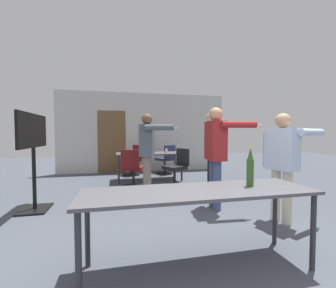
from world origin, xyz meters
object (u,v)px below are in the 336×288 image
office_chair_side_rolled (133,161)px  beer_bottle (250,168)px  office_chair_far_right (166,160)px  office_chair_mid_tucked (177,169)px  drink_cup (166,151)px  office_chair_near_pushed (133,170)px  person_near_casual (283,157)px  person_left_plaid (211,141)px  person_right_polo (216,148)px  person_far_watching (148,147)px  tv_screen (33,148)px

office_chair_side_rolled → beer_bottle: size_ratio=2.36×
office_chair_far_right → office_chair_mid_tucked: 1.73m
office_chair_side_rolled → beer_bottle: bearing=155.7°
drink_cup → office_chair_near_pushed: bearing=-144.7°
person_near_casual → office_chair_near_pushed: bearing=-160.8°
office_chair_near_pushed → drink_cup: bearing=55.9°
person_left_plaid → person_near_casual: person_left_plaid is taller
beer_bottle → drink_cup: bearing=89.5°
person_right_polo → person_near_casual: (0.68, -0.76, -0.09)m
person_right_polo → person_left_plaid: bearing=163.6°
office_chair_far_right → beer_bottle: size_ratio=2.34×
person_far_watching → office_chair_far_right: bearing=174.1°
tv_screen → person_far_watching: person_far_watching is taller
person_right_polo → person_near_casual: person_right_polo is taller
person_left_plaid → person_near_casual: bearing=14.6°
person_far_watching → beer_bottle: person_far_watching is taller
tv_screen → office_chair_mid_tucked: size_ratio=1.76×
person_near_casual → beer_bottle: size_ratio=4.00×
person_left_plaid → drink_cup: 1.41m
person_far_watching → drink_cup: person_far_watching is taller
tv_screen → office_chair_far_right: bearing=-44.9°
drink_cup → beer_bottle: bearing=-90.5°
person_near_casual → office_chair_mid_tucked: 2.75m
person_far_watching → office_chair_near_pushed: bearing=-144.3°
person_right_polo → office_chair_near_pushed: 2.33m
office_chair_far_right → beer_bottle: (-0.24, -5.05, 0.51)m
person_near_casual → office_chair_near_pushed: person_near_casual is taller
person_far_watching → office_chair_side_rolled: bearing=-161.7°
person_left_plaid → office_chair_mid_tucked: 1.08m
office_chair_side_rolled → tv_screen: bearing=114.5°
office_chair_near_pushed → beer_bottle: (0.95, -3.37, 0.52)m
tv_screen → person_far_watching: bearing=-75.2°
person_far_watching → drink_cup: size_ratio=14.79×
office_chair_near_pushed → beer_bottle: bearing=-53.6°
person_far_watching → beer_bottle: (0.68, -2.65, -0.08)m
person_near_casual → office_chair_side_rolled: (-1.84, 4.32, -0.51)m
office_chair_far_right → office_chair_side_rolled: bearing=149.7°
person_left_plaid → office_chair_side_rolled: (-1.72, 2.09, -0.67)m
person_right_polo → office_chair_side_rolled: size_ratio=1.86×
tv_screen → person_near_casual: (3.70, -1.36, -0.10)m
drink_cup → office_chair_far_right: bearing=78.1°
person_far_watching → tv_screen: bearing=-60.1°
person_near_casual → office_chair_near_pushed: 3.31m
tv_screen → person_right_polo: size_ratio=0.94×
office_chair_mid_tucked → office_chair_side_rolled: bearing=4.4°
tv_screen → person_right_polo: (3.01, -0.60, -0.00)m
person_near_casual → office_chair_mid_tucked: size_ratio=1.72×
person_right_polo → office_chair_side_rolled: 3.79m
person_right_polo → office_chair_near_pushed: size_ratio=1.88×
office_chair_mid_tucked → beer_bottle: beer_bottle is taller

